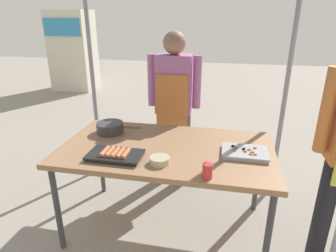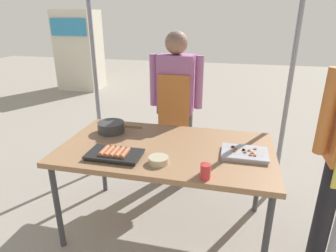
{
  "view_description": "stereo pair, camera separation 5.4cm",
  "coord_description": "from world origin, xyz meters",
  "px_view_note": "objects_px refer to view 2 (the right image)",
  "views": [
    {
      "loc": [
        0.41,
        -1.95,
        1.69
      ],
      "look_at": [
        0.0,
        0.05,
        0.9
      ],
      "focal_mm": 30.92,
      "sensor_mm": 36.0,
      "label": 1
    },
    {
      "loc": [
        0.46,
        -1.94,
        1.69
      ],
      "look_at": [
        0.0,
        0.05,
        0.9
      ],
      "focal_mm": 30.92,
      "sensor_mm": 36.0,
      "label": 2
    }
  ],
  "objects_px": {
    "stall_table": "(167,153)",
    "neighbor_stall_left": "(79,50)",
    "drink_cup_near_edge": "(205,172)",
    "vendor_woman": "(176,99)",
    "cooking_wok": "(111,127)",
    "tray_meat_skewers": "(244,153)",
    "tray_grilled_sausages": "(115,154)",
    "condiment_bowl": "(158,160)"
  },
  "relations": [
    {
      "from": "cooking_wok",
      "to": "vendor_woman",
      "type": "relative_size",
      "value": 0.25
    },
    {
      "from": "tray_grilled_sausages",
      "to": "condiment_bowl",
      "type": "height_order",
      "value": "tray_grilled_sausages"
    },
    {
      "from": "tray_meat_skewers",
      "to": "drink_cup_near_edge",
      "type": "height_order",
      "value": "drink_cup_near_edge"
    },
    {
      "from": "drink_cup_near_edge",
      "to": "neighbor_stall_left",
      "type": "relative_size",
      "value": 0.05
    },
    {
      "from": "cooking_wok",
      "to": "neighbor_stall_left",
      "type": "bearing_deg",
      "value": 121.98
    },
    {
      "from": "stall_table",
      "to": "tray_meat_skewers",
      "type": "xyz_separation_m",
      "value": [
        0.57,
        -0.02,
        0.07
      ]
    },
    {
      "from": "tray_grilled_sausages",
      "to": "condiment_bowl",
      "type": "distance_m",
      "value": 0.32
    },
    {
      "from": "cooking_wok",
      "to": "drink_cup_near_edge",
      "type": "xyz_separation_m",
      "value": [
        0.86,
        -0.57,
        0.0
      ]
    },
    {
      "from": "cooking_wok",
      "to": "tray_grilled_sausages",
      "type": "bearing_deg",
      "value": -64.1
    },
    {
      "from": "condiment_bowl",
      "to": "neighbor_stall_left",
      "type": "height_order",
      "value": "neighbor_stall_left"
    },
    {
      "from": "drink_cup_near_edge",
      "to": "neighbor_stall_left",
      "type": "xyz_separation_m",
      "value": [
        -3.47,
        4.75,
        0.1
      ]
    },
    {
      "from": "stall_table",
      "to": "cooking_wok",
      "type": "xyz_separation_m",
      "value": [
        -0.53,
        0.18,
        0.1
      ]
    },
    {
      "from": "stall_table",
      "to": "vendor_woman",
      "type": "height_order",
      "value": "vendor_woman"
    },
    {
      "from": "vendor_woman",
      "to": "neighbor_stall_left",
      "type": "height_order",
      "value": "neighbor_stall_left"
    },
    {
      "from": "stall_table",
      "to": "cooking_wok",
      "type": "distance_m",
      "value": 0.57
    },
    {
      "from": "tray_grilled_sausages",
      "to": "drink_cup_near_edge",
      "type": "distance_m",
      "value": 0.67
    },
    {
      "from": "cooking_wok",
      "to": "stall_table",
      "type": "bearing_deg",
      "value": -19.14
    },
    {
      "from": "cooking_wok",
      "to": "vendor_woman",
      "type": "height_order",
      "value": "vendor_woman"
    },
    {
      "from": "stall_table",
      "to": "neighbor_stall_left",
      "type": "xyz_separation_m",
      "value": [
        -3.14,
        4.36,
        0.2
      ]
    },
    {
      "from": "cooking_wok",
      "to": "condiment_bowl",
      "type": "relative_size",
      "value": 2.82
    },
    {
      "from": "stall_table",
      "to": "tray_meat_skewers",
      "type": "relative_size",
      "value": 4.96
    },
    {
      "from": "cooking_wok",
      "to": "condiment_bowl",
      "type": "height_order",
      "value": "cooking_wok"
    },
    {
      "from": "stall_table",
      "to": "vendor_woman",
      "type": "bearing_deg",
      "value": 96.26
    },
    {
      "from": "tray_grilled_sausages",
      "to": "cooking_wok",
      "type": "height_order",
      "value": "cooking_wok"
    },
    {
      "from": "tray_grilled_sausages",
      "to": "drink_cup_near_edge",
      "type": "bearing_deg",
      "value": -12.44
    },
    {
      "from": "stall_table",
      "to": "tray_meat_skewers",
      "type": "distance_m",
      "value": 0.58
    },
    {
      "from": "tray_meat_skewers",
      "to": "neighbor_stall_left",
      "type": "bearing_deg",
      "value": 130.27
    },
    {
      "from": "cooking_wok",
      "to": "drink_cup_near_edge",
      "type": "distance_m",
      "value": 1.03
    },
    {
      "from": "drink_cup_near_edge",
      "to": "cooking_wok",
      "type": "bearing_deg",
      "value": 146.38
    },
    {
      "from": "tray_meat_skewers",
      "to": "tray_grilled_sausages",
      "type": "bearing_deg",
      "value": -165.6
    },
    {
      "from": "stall_table",
      "to": "tray_grilled_sausages",
      "type": "bearing_deg",
      "value": -142.25
    },
    {
      "from": "tray_meat_skewers",
      "to": "vendor_woman",
      "type": "height_order",
      "value": "vendor_woman"
    },
    {
      "from": "drink_cup_near_edge",
      "to": "vendor_woman",
      "type": "height_order",
      "value": "vendor_woman"
    },
    {
      "from": "tray_meat_skewers",
      "to": "vendor_woman",
      "type": "xyz_separation_m",
      "value": [
        -0.65,
        0.75,
        0.15
      ]
    },
    {
      "from": "condiment_bowl",
      "to": "neighbor_stall_left",
      "type": "relative_size",
      "value": 0.08
    },
    {
      "from": "condiment_bowl",
      "to": "vendor_woman",
      "type": "relative_size",
      "value": 0.09
    },
    {
      "from": "tray_grilled_sausages",
      "to": "neighbor_stall_left",
      "type": "distance_m",
      "value": 5.4
    },
    {
      "from": "tray_grilled_sausages",
      "to": "condiment_bowl",
      "type": "xyz_separation_m",
      "value": [
        0.32,
        -0.02,
        0.0
      ]
    },
    {
      "from": "stall_table",
      "to": "drink_cup_near_edge",
      "type": "xyz_separation_m",
      "value": [
        0.34,
        -0.39,
        0.1
      ]
    },
    {
      "from": "neighbor_stall_left",
      "to": "stall_table",
      "type": "bearing_deg",
      "value": -54.29
    },
    {
      "from": "stall_table",
      "to": "cooking_wok",
      "type": "relative_size",
      "value": 4.15
    },
    {
      "from": "tray_meat_skewers",
      "to": "condiment_bowl",
      "type": "relative_size",
      "value": 2.37
    }
  ]
}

